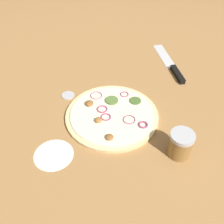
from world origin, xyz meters
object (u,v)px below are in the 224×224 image
Objects in this scene: spice_jar at (180,144)px; loose_cap at (68,95)px; pizza at (112,115)px; knife at (173,68)px.

spice_jar reaches higher than loose_cap.
spice_jar is at bearing -9.33° from pizza.
spice_jar reaches higher than knife.
knife is 0.42m from spice_jar.
pizza reaches higher than knife.
pizza reaches higher than loose_cap.
knife is at bearing 76.97° from pizza.
pizza is 6.61× the size of loose_cap.
pizza is 1.23× the size of knife.
loose_cap is at bearing 174.95° from pizza.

